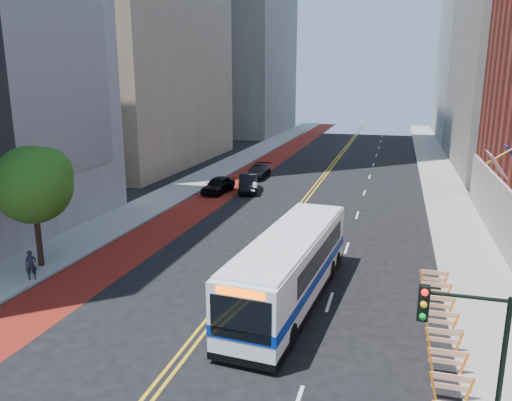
{
  "coord_description": "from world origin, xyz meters",
  "views": [
    {
      "loc": [
        7.37,
        -15.93,
        10.33
      ],
      "look_at": [
        0.6,
        8.0,
        4.2
      ],
      "focal_mm": 35.0,
      "sensor_mm": 36.0,
      "label": 1
    }
  ],
  "objects_px": {
    "car_c": "(258,172)",
    "car_b": "(248,183)",
    "street_tree": "(34,182)",
    "traffic_signal": "(466,346)",
    "transit_bus": "(291,266)",
    "car_a": "(218,185)",
    "pedestrian": "(31,265)"
  },
  "relations": [
    {
      "from": "car_c",
      "to": "car_b",
      "type": "bearing_deg",
      "value": -82.23
    },
    {
      "from": "street_tree",
      "to": "car_c",
      "type": "bearing_deg",
      "value": 80.49
    },
    {
      "from": "traffic_signal",
      "to": "transit_bus",
      "type": "height_order",
      "value": "traffic_signal"
    },
    {
      "from": "car_b",
      "to": "car_a",
      "type": "bearing_deg",
      "value": -168.7
    },
    {
      "from": "traffic_signal",
      "to": "car_a",
      "type": "height_order",
      "value": "traffic_signal"
    },
    {
      "from": "car_b",
      "to": "pedestrian",
      "type": "height_order",
      "value": "pedestrian"
    },
    {
      "from": "transit_bus",
      "to": "pedestrian",
      "type": "distance_m",
      "value": 13.48
    },
    {
      "from": "transit_bus",
      "to": "car_c",
      "type": "bearing_deg",
      "value": 113.13
    },
    {
      "from": "transit_bus",
      "to": "car_b",
      "type": "bearing_deg",
      "value": 116.13
    },
    {
      "from": "car_b",
      "to": "street_tree",
      "type": "bearing_deg",
      "value": -120.11
    },
    {
      "from": "car_a",
      "to": "car_c",
      "type": "relative_size",
      "value": 0.92
    },
    {
      "from": "street_tree",
      "to": "car_a",
      "type": "relative_size",
      "value": 1.51
    },
    {
      "from": "car_c",
      "to": "pedestrian",
      "type": "distance_m",
      "value": 30.15
    },
    {
      "from": "traffic_signal",
      "to": "street_tree",
      "type": "bearing_deg",
      "value": 155.18
    },
    {
      "from": "street_tree",
      "to": "traffic_signal",
      "type": "bearing_deg",
      "value": -24.82
    },
    {
      "from": "car_c",
      "to": "car_a",
      "type": "bearing_deg",
      "value": -101.89
    },
    {
      "from": "street_tree",
      "to": "car_c",
      "type": "distance_m",
      "value": 28.74
    },
    {
      "from": "car_c",
      "to": "pedestrian",
      "type": "bearing_deg",
      "value": -97.14
    },
    {
      "from": "traffic_signal",
      "to": "car_c",
      "type": "bearing_deg",
      "value": 113.01
    },
    {
      "from": "street_tree",
      "to": "traffic_signal",
      "type": "xyz_separation_m",
      "value": [
        20.66,
        -9.55,
        -1.19
      ]
    },
    {
      "from": "traffic_signal",
      "to": "car_c",
      "type": "height_order",
      "value": "traffic_signal"
    },
    {
      "from": "car_b",
      "to": "pedestrian",
      "type": "distance_m",
      "value": 23.91
    },
    {
      "from": "car_a",
      "to": "car_b",
      "type": "height_order",
      "value": "car_b"
    },
    {
      "from": "street_tree",
      "to": "pedestrian",
      "type": "distance_m",
      "value": 4.47
    },
    {
      "from": "car_a",
      "to": "car_b",
      "type": "xyz_separation_m",
      "value": [
        2.52,
        1.28,
        0.05
      ]
    },
    {
      "from": "traffic_signal",
      "to": "car_a",
      "type": "bearing_deg",
      "value": 120.55
    },
    {
      "from": "transit_bus",
      "to": "car_b",
      "type": "height_order",
      "value": "transit_bus"
    },
    {
      "from": "car_a",
      "to": "pedestrian",
      "type": "relative_size",
      "value": 2.83
    },
    {
      "from": "car_c",
      "to": "transit_bus",
      "type": "bearing_deg",
      "value": -71.3
    },
    {
      "from": "transit_bus",
      "to": "traffic_signal",
      "type": "bearing_deg",
      "value": -50.14
    },
    {
      "from": "transit_bus",
      "to": "car_b",
      "type": "distance_m",
      "value": 23.68
    },
    {
      "from": "street_tree",
      "to": "car_b",
      "type": "xyz_separation_m",
      "value": [
        5.55,
        21.58,
        -4.1
      ]
    }
  ]
}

